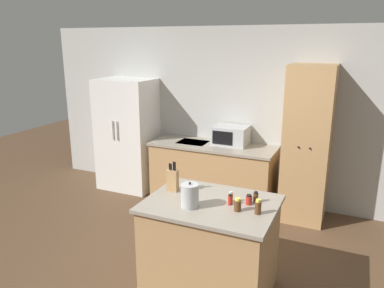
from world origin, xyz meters
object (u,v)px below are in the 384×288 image
knife_block (172,180)px  spice_bottle_amber_oil (238,205)px  spice_bottle_short_red (249,200)px  kettle (190,196)px  microwave (231,135)px  spice_bottle_orange_cap (231,197)px  refrigerator (127,135)px  pantry_cabinet (307,145)px  spice_bottle_pale_salt (258,207)px  spice_bottle_green_herb (256,197)px  spice_bottle_tall_dark (230,200)px

knife_block → spice_bottle_amber_oil: 0.76m
spice_bottle_short_red → kettle: kettle is taller
microwave → spice_bottle_short_red: 2.16m
knife_block → spice_bottle_orange_cap: bearing=-2.3°
refrigerator → pantry_cabinet: bearing=0.3°
knife_block → spice_bottle_pale_salt: (0.91, -0.16, -0.05)m
spice_bottle_amber_oil → spice_bottle_orange_cap: bearing=126.4°
spice_bottle_green_herb → kettle: kettle is taller
spice_bottle_green_herb → spice_bottle_orange_cap: (-0.21, -0.10, 0.00)m
knife_block → spice_bottle_short_red: (0.79, 0.00, -0.07)m
spice_bottle_short_red → spice_bottle_amber_oil: bearing=-106.6°
pantry_cabinet → kettle: pantry_cabinet is taller
spice_bottle_amber_oil → spice_bottle_short_red: bearing=73.4°
refrigerator → spice_bottle_tall_dark: refrigerator is taller
knife_block → spice_bottle_green_herb: knife_block is taller
pantry_cabinet → kettle: 2.29m
refrigerator → spice_bottle_pale_salt: (2.70, -2.05, 0.09)m
microwave → spice_bottle_amber_oil: microwave is taller
spice_bottle_short_red → spice_bottle_pale_salt: 0.20m
spice_bottle_tall_dark → spice_bottle_green_herb: (0.20, 0.15, 0.00)m
spice_bottle_pale_salt → spice_bottle_orange_cap: (-0.29, 0.14, -0.01)m
spice_bottle_green_herb → knife_block: bearing=-175.1°
pantry_cabinet → spice_bottle_short_red: (-0.26, -1.90, -0.07)m
knife_block → spice_bottle_pale_salt: 0.93m
spice_bottle_short_red → spice_bottle_orange_cap: spice_bottle_orange_cap is taller
spice_bottle_tall_dark → refrigerator: bearing=140.9°
pantry_cabinet → spice_bottle_amber_oil: pantry_cabinet is taller
spice_bottle_pale_salt → spice_bottle_green_herb: bearing=109.2°
spice_bottle_amber_oil → spice_bottle_orange_cap: size_ratio=1.16×
microwave → spice_bottle_pale_salt: microwave is taller
microwave → refrigerator: bearing=-176.6°
microwave → spice_bottle_tall_dark: (0.69, -2.07, -0.06)m
spice_bottle_tall_dark → microwave: bearing=108.3°
knife_block → spice_bottle_orange_cap: 0.62m
spice_bottle_short_red → spice_bottle_amber_oil: spice_bottle_amber_oil is taller
pantry_cabinet → kettle: size_ratio=8.75×
spice_bottle_tall_dark → spice_bottle_orange_cap: size_ratio=0.99×
microwave → spice_bottle_green_herb: 2.12m
refrigerator → knife_block: refrigerator is taller
refrigerator → microwave: bearing=3.4°
microwave → spice_bottle_amber_oil: 2.31m
refrigerator → spice_bottle_green_herb: refrigerator is taller
spice_bottle_amber_oil → spice_bottle_pale_salt: size_ratio=0.89×
microwave → spice_bottle_amber_oil: bearing=-70.1°
spice_bottle_green_herb → pantry_cabinet: bearing=83.3°
spice_bottle_green_herb → kettle: size_ratio=0.43×
refrigerator → spice_bottle_orange_cap: 3.08m
spice_bottle_amber_oil → spice_bottle_green_herb: spice_bottle_amber_oil is taller
spice_bottle_amber_oil → microwave: bearing=109.9°
kettle → refrigerator: bearing=134.3°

